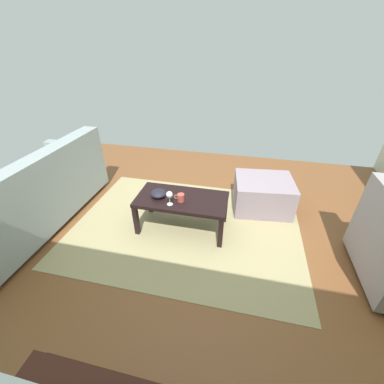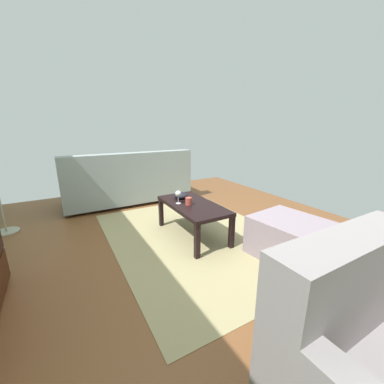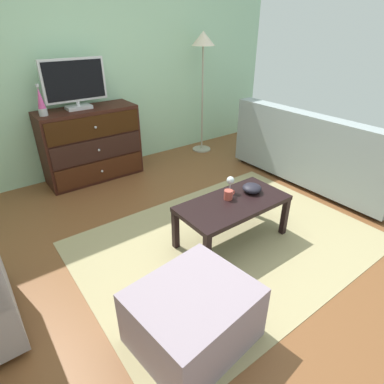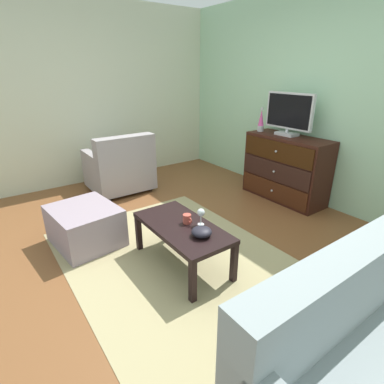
% 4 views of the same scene
% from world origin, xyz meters
% --- Properties ---
extents(ground_plane, '(5.72, 4.82, 0.05)m').
position_xyz_m(ground_plane, '(0.00, 0.00, -0.03)').
color(ground_plane, brown).
extents(area_rug, '(2.60, 1.90, 0.01)m').
position_xyz_m(area_rug, '(0.20, -0.20, 0.00)').
color(area_rug, tan).
rests_on(area_rug, ground_plane).
extents(coffee_table, '(0.99, 0.49, 0.41)m').
position_xyz_m(coffee_table, '(0.24, -0.18, 0.36)').
color(coffee_table, black).
rests_on(coffee_table, ground_plane).
extents(wine_glass, '(0.07, 0.07, 0.16)m').
position_xyz_m(wine_glass, '(0.33, -0.04, 0.53)').
color(wine_glass, silver).
rests_on(wine_glass, coffee_table).
extents(mug, '(0.11, 0.08, 0.08)m').
position_xyz_m(mug, '(0.24, -0.12, 0.45)').
color(mug, '#B94A3D').
rests_on(mug, coffee_table).
extents(bowl_decorative, '(0.17, 0.17, 0.08)m').
position_xyz_m(bowl_decorative, '(0.50, -0.16, 0.45)').
color(bowl_decorative, black).
rests_on(bowl_decorative, coffee_table).
extents(couch_large, '(0.85, 2.07, 0.88)m').
position_xyz_m(couch_large, '(1.95, 0.13, 0.34)').
color(couch_large, '#332319').
rests_on(couch_large, ground_plane).
extents(ottoman, '(0.76, 0.68, 0.40)m').
position_xyz_m(ottoman, '(-0.66, -0.80, 0.20)').
color(ottoman, gray).
rests_on(ottoman, ground_plane).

